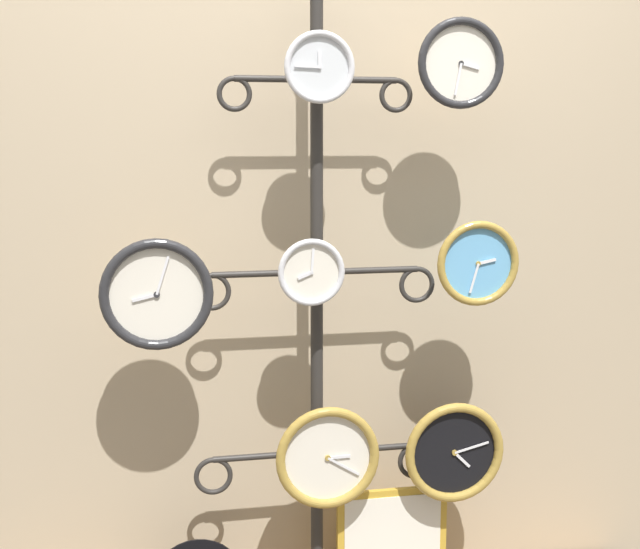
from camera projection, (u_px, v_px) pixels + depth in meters
shop_wall at (307, 183)px, 2.84m from camera, size 4.40×0.04×2.80m
display_stand at (317, 432)px, 2.80m from camera, size 0.78×0.43×2.01m
clock_top_center at (319, 67)px, 2.52m from camera, size 0.21×0.04×0.21m
clock_top_right at (460, 63)px, 2.61m from camera, size 0.27×0.04×0.27m
clock_middle_left at (157, 294)px, 2.53m from camera, size 0.32×0.04×0.32m
clock_middle_center at (311, 272)px, 2.61m from camera, size 0.20×0.04×0.20m
clock_middle_right at (477, 263)px, 2.70m from camera, size 0.26×0.04×0.26m
clock_bottom_center at (328, 457)px, 2.72m from camera, size 0.32×0.04×0.32m
clock_bottom_right at (454, 452)px, 2.81m from camera, size 0.33×0.04×0.33m
picture_frame at (392, 543)px, 2.88m from camera, size 0.36×0.02×0.37m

